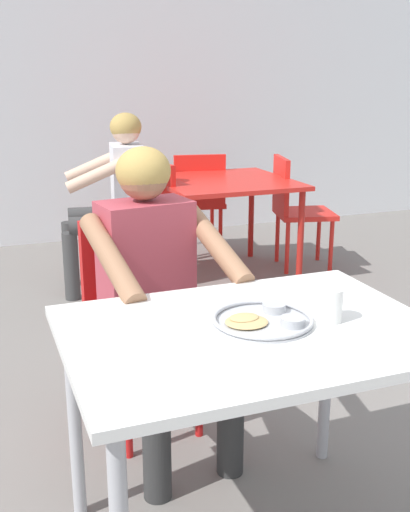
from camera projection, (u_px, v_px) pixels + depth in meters
The scene contains 11 objects.
back_wall at pixel (60, 39), 5.15m from camera, with size 12.00×0.12×3.40m, color white.
table_foreground at pixel (250, 354), 1.81m from camera, with size 1.06×0.77×0.74m.
thali_tray at pixel (264, 319), 1.82m from camera, with size 0.29×0.29×0.03m.
drinking_cup at pixel (330, 304), 1.82m from camera, with size 0.07×0.07×0.10m.
chair_foreground at pixel (136, 310), 2.60m from camera, with size 0.45×0.49×0.86m.
diner_foreground at pixel (156, 277), 2.34m from camera, with size 0.55×0.59×1.18m.
table_background_red at pixel (225, 191), 4.42m from camera, with size 0.91×0.92×0.71m.
chair_red_left at pixel (146, 215), 4.29m from camera, with size 0.49×0.49×0.85m.
chair_red_right at pixel (295, 205), 4.68m from camera, with size 0.50×0.49×0.84m.
chair_red_far at pixel (197, 197), 4.98m from camera, with size 0.49×0.50×0.83m.
patron_background at pixel (114, 186), 4.14m from camera, with size 0.59×0.54×1.19m.
Camera 1 is at (-0.80, -1.53, 1.44)m, focal length 43.98 mm.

